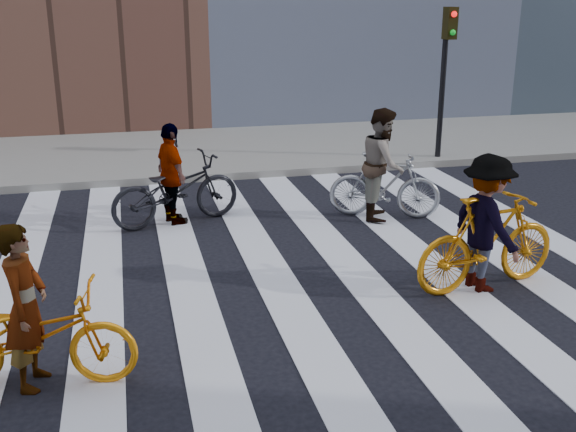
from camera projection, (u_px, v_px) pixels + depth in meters
name	position (u px, v px, depth m)	size (l,w,h in m)	color
ground	(313.00, 272.00, 8.98)	(100.00, 100.00, 0.00)	black
sidewalk_far	(227.00, 150.00, 15.89)	(100.00, 5.00, 0.15)	gray
zebra_crosswalk	(313.00, 272.00, 8.98)	(8.25, 10.00, 0.01)	silver
traffic_signal	(446.00, 58.00, 14.20)	(0.22, 0.42, 3.33)	black
bike_yellow_left	(35.00, 336.00, 6.24)	(0.66, 1.88, 0.99)	orange
bike_silver_mid	(385.00, 185.00, 11.09)	(0.51, 1.82, 1.09)	#A1A5AB
bike_yellow_right	(488.00, 242.00, 8.31)	(0.57, 2.03, 1.22)	orange
bike_dark_rear	(176.00, 190.00, 10.77)	(0.75, 2.14, 1.12)	black
rider_left	(25.00, 307.00, 6.13)	(0.58, 0.38, 1.60)	slate
rider_mid	(383.00, 164.00, 10.97)	(0.89, 0.69, 1.82)	slate
rider_right	(486.00, 223.00, 8.23)	(1.11, 0.64, 1.72)	slate
rider_rear	(172.00, 175.00, 10.68)	(0.96, 0.40, 1.64)	slate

